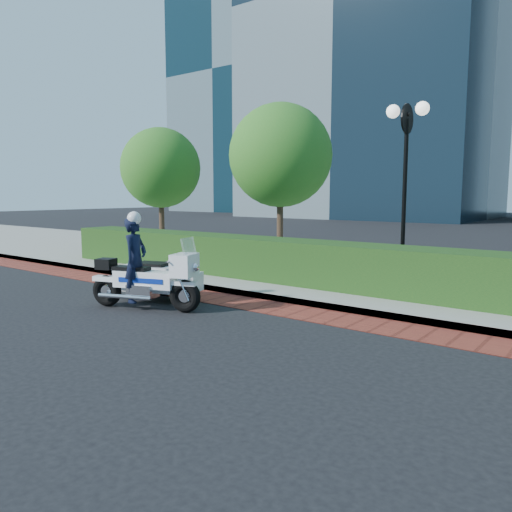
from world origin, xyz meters
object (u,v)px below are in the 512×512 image
Objects in this scene: lamppost at (405,164)px; tree_b at (280,156)px; police_motorcycle at (149,273)px; tree_a at (161,168)px.

tree_b is at bearing 163.89° from lamppost.
tree_a is at bearing 117.02° from police_motorcycle.
tree_a is 9.55m from police_motorcycle.
lamppost is 4.71m from tree_b.
tree_b is 2.02× the size of police_motorcycle.
tree_a is at bearing 172.59° from lamppost.
lamppost is at bearing -16.11° from tree_b.
lamppost is 1.74× the size of police_motorcycle.
tree_a reaches higher than lamppost.
police_motorcycle is (6.68, -6.33, -2.56)m from tree_a.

